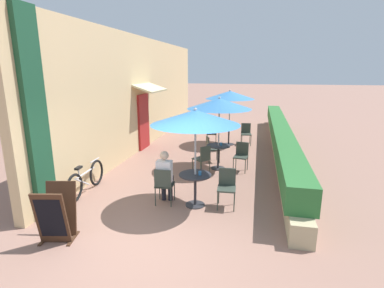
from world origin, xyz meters
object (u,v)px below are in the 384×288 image
Objects in this scene: coffee_cup_mid at (221,144)px; patio_umbrella_far at (230,95)px; bicycle_leaning at (86,179)px; patio_table_far at (229,132)px; coffee_cup_far at (227,126)px; patio_umbrella_mid at (219,104)px; cafe_chair_mid_back at (203,157)px; cafe_chair_far_right at (246,132)px; cafe_chair_mid_left at (241,154)px; cafe_chair_near_left at (164,183)px; cafe_chair_far_left at (212,132)px; patio_umbrella_near at (195,117)px; seated_patron_near_left at (165,175)px; coffee_cup_near at (200,173)px; cafe_chair_mid_right at (211,147)px; menu_board at (57,214)px; patio_table_mid at (218,152)px; patio_table_near at (195,184)px; cafe_chair_near_right at (227,185)px.

patio_umbrella_far reaches higher than coffee_cup_mid.
patio_umbrella_far reaches higher than bicycle_leaning.
patio_table_far is 0.28m from coffee_cup_far.
patio_umbrella_mid is 1.67m from cafe_chair_mid_back.
patio_umbrella_far is 1.67m from cafe_chair_far_right.
patio_table_far is (-0.69, 3.17, 0.01)m from cafe_chair_mid_left.
coffee_cup_far is at bearing 79.26° from cafe_chair_near_left.
cafe_chair_far_left is at bearing -167.08° from coffee_cup_far.
patio_umbrella_far is at bearing 32.11° from cafe_chair_mid_back.
patio_umbrella_near is at bearing -91.79° from patio_umbrella_far.
cafe_chair_near_left is at bearing -8.89° from bicycle_leaning.
seated_patron_near_left is 2.86m from coffee_cup_mid.
patio_umbrella_near is 1.24m from coffee_cup_near.
cafe_chair_mid_right reaches higher than coffee_cup_mid.
menu_board is (-2.32, -7.75, -0.02)m from patio_table_far.
menu_board is at bearing 64.73° from cafe_chair_mid_left.
cafe_chair_mid_back is at bearing 34.67° from bicycle_leaning.
patio_table_far is (0.02, 3.15, 0.00)m from patio_table_mid.
coffee_cup_mid is (0.95, 2.70, 0.11)m from seated_patron_near_left.
patio_table_far is at bearing 78.64° from cafe_chair_near_left.
patio_umbrella_far is 2.56× the size of cafe_chair_far_left.
cafe_chair_mid_back is at bearing 73.77° from seated_patron_near_left.
cafe_chair_mid_back is at bearing 36.22° from cafe_chair_mid_left.
cafe_chair_mid_left is at bearing -77.75° from patio_umbrella_far.
coffee_cup_far is (0.61, 0.14, 0.28)m from cafe_chair_far_left.
cafe_chair_far_right reaches higher than patio_table_near.
coffee_cup_near is 0.10× the size of cafe_chair_mid_right.
patio_table_far is 8.32× the size of coffee_cup_far.
patio_umbrella_far is at bearing 6.22° from cafe_chair_far_right.
patio_umbrella_mid reaches higher than coffee_cup_near.
patio_table_mid is 5.15m from menu_board.
patio_umbrella_mid is (0.05, 2.73, 1.23)m from coffee_cup_near.
cafe_chair_far_left is at bearing 102.64° from patio_table_mid.
patio_table_far is (0.07, 5.87, -0.27)m from coffee_cup_near.
cafe_chair_mid_left is at bearing 44.76° from menu_board.
bicycle_leaning is at bearing 177.69° from patio_table_near.
patio_table_near is 0.74× the size of menu_board.
cafe_chair_mid_right is 0.49× the size of bicycle_leaning.
cafe_chair_near_left is (-0.70, -0.11, -1.51)m from patio_umbrella_near.
menu_board is at bearing -116.62° from patio_umbrella_mid.
cafe_chair_far_right is (0.68, 0.17, -0.01)m from patio_table_far.
cafe_chair_far_right is at bearing -94.60° from cafe_chair_near_right.
patio_umbrella_far is (0.07, 5.87, 1.23)m from coffee_cup_near.
menu_board is at bearing -131.82° from cafe_chair_near_left.
patio_table_mid is at bearing -89.03° from coffee_cup_far.
cafe_chair_near_right is 1.00× the size of cafe_chair_mid_back.
seated_patron_near_left is 1.67× the size of patio_table_far.
patio_table_near is 0.86× the size of cafe_chair_near_right.
cafe_chair_near_right reaches higher than coffee_cup_mid.
patio_table_mid is (0.05, 2.73, -0.27)m from coffee_cup_near.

